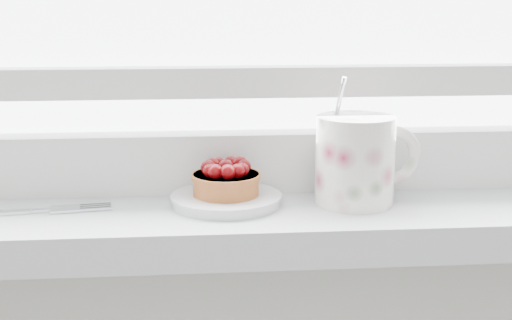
{
  "coord_description": "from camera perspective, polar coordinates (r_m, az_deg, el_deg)",
  "views": [
    {
      "loc": [
        -0.03,
        1.14,
        1.17
      ],
      "look_at": [
        0.04,
        1.88,
        1.0
      ],
      "focal_mm": 50.0,
      "sensor_mm": 36.0,
      "label": 1
    }
  ],
  "objects": [
    {
      "name": "fork",
      "position": [
        0.81,
        -18.84,
        -3.97
      ],
      "size": [
        0.2,
        0.05,
        0.0
      ],
      "color": "silver",
      "rests_on": "windowsill"
    },
    {
      "name": "raspberry_tart",
      "position": [
        0.79,
        -2.41,
        -1.51
      ],
      "size": [
        0.08,
        0.08,
        0.04
      ],
      "color": "#984D21",
      "rests_on": "saucer"
    },
    {
      "name": "floral_mug",
      "position": [
        0.8,
        8.13,
        0.15
      ],
      "size": [
        0.13,
        0.11,
        0.14
      ],
      "color": "white",
      "rests_on": "windowsill"
    },
    {
      "name": "saucer",
      "position": [
        0.8,
        -2.39,
        -3.19
      ],
      "size": [
        0.12,
        0.12,
        0.01
      ],
      "primitive_type": "cylinder",
      "color": "silver",
      "rests_on": "windowsill"
    }
  ]
}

